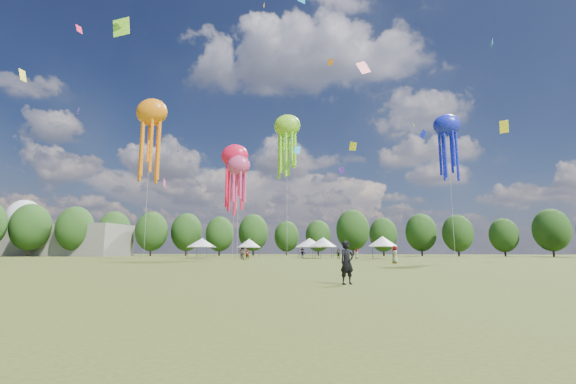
# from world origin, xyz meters

# --- Properties ---
(ground) EXTENTS (300.00, 300.00, 0.00)m
(ground) POSITION_xyz_m (0.00, 0.00, 0.00)
(ground) COLOR #384416
(ground) RESTS_ON ground
(observer_main) EXTENTS (0.69, 0.66, 1.58)m
(observer_main) POSITION_xyz_m (8.92, -0.92, 0.79)
(observer_main) COLOR black
(observer_main) RESTS_ON ground
(spectator_near) EXTENTS (1.07, 0.98, 1.76)m
(spectator_near) POSITION_xyz_m (-7.75, 36.96, 0.88)
(spectator_near) COLOR gray
(spectator_near) RESTS_ON ground
(spectators_far) EXTENTS (25.42, 27.17, 1.85)m
(spectators_far) POSITION_xyz_m (1.50, 46.10, 0.85)
(spectators_far) COLOR gray
(spectators_far) RESTS_ON ground
(festival_tents) EXTENTS (38.86, 12.23, 3.72)m
(festival_tents) POSITION_xyz_m (-5.32, 54.28, 2.81)
(festival_tents) COLOR #47474C
(festival_tents) RESTS_ON ground
(show_kites) EXTENTS (46.62, 16.55, 25.35)m
(show_kites) POSITION_xyz_m (-11.20, 38.84, 17.40)
(show_kites) COLOR #FD163E
(show_kites) RESTS_ON ground
(small_kites) EXTENTS (77.80, 55.83, 44.38)m
(small_kites) POSITION_xyz_m (1.40, 40.49, 30.14)
(small_kites) COLOR #FD163E
(small_kites) RESTS_ON ground
(treeline) EXTENTS (201.57, 95.24, 13.43)m
(treeline) POSITION_xyz_m (-3.87, 62.51, 6.54)
(treeline) COLOR #38281C
(treeline) RESTS_ON ground
(hangar) EXTENTS (40.00, 12.00, 8.00)m
(hangar) POSITION_xyz_m (-72.00, 72.00, 4.00)
(hangar) COLOR gray
(hangar) RESTS_ON ground
(radome) EXTENTS (9.00, 9.00, 16.00)m
(radome) POSITION_xyz_m (-88.00, 78.00, 9.99)
(radome) COLOR white
(radome) RESTS_ON ground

